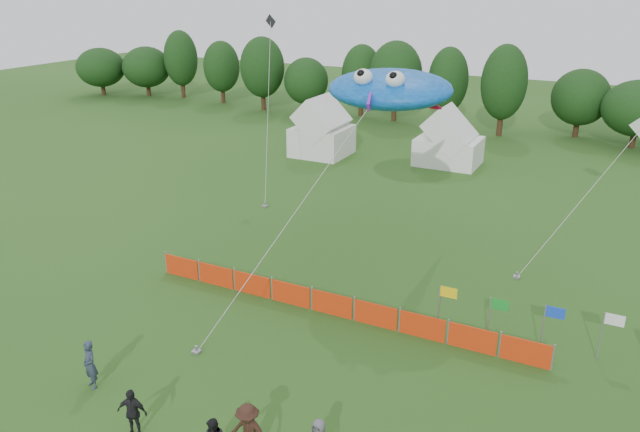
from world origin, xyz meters
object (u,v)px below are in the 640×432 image
at_px(barrier_fence, 332,304).
at_px(spectator_a, 90,365).
at_px(tent_right, 449,143).
at_px(spectator_d, 132,413).
at_px(stingray_kite, 393,88).
at_px(tent_left, 322,132).

xyz_separation_m(barrier_fence, spectator_a, (-5.27, -8.34, 0.41)).
distance_m(tent_right, spectator_d, 34.32).
height_order(barrier_fence, spectator_a, spectator_a).
distance_m(spectator_a, stingray_kite, 17.57).
bearing_deg(spectator_a, barrier_fence, 78.68).
xyz_separation_m(tent_right, spectator_a, (-3.15, -33.10, -0.79)).
relative_size(spectator_d, stingray_kite, 0.09).
height_order(tent_left, spectator_a, tent_left).
relative_size(tent_left, barrier_fence, 0.24).
relative_size(tent_left, spectator_d, 2.55).
distance_m(barrier_fence, spectator_d, 9.82).
xyz_separation_m(tent_left, barrier_fence, (12.02, -22.83, -1.40)).
relative_size(tent_left, tent_right, 0.90).
bearing_deg(stingray_kite, barrier_fence, -89.53).
height_order(tent_left, stingray_kite, stingray_kite).
height_order(tent_right, spectator_d, tent_right).
bearing_deg(spectator_a, tent_right, 105.53).
bearing_deg(tent_left, barrier_fence, -62.23).
distance_m(tent_right, stingray_kite, 19.61).
relative_size(barrier_fence, spectator_a, 9.85).
bearing_deg(tent_right, spectator_d, -90.20).
distance_m(tent_left, stingray_kite, 21.32).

